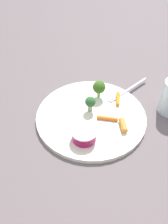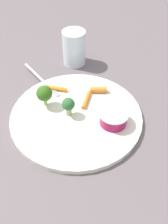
{
  "view_description": "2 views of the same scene",
  "coord_description": "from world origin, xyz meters",
  "views": [
    {
      "loc": [
        0.08,
        0.43,
        0.45
      ],
      "look_at": [
        0.02,
        0.0,
        0.03
      ],
      "focal_mm": 36.79,
      "sensor_mm": 36.0,
      "label": 1
    },
    {
      "loc": [
        0.4,
        0.0,
        0.42
      ],
      "look_at": [
        0.0,
        0.02,
        0.02
      ],
      "focal_mm": 40.63,
      "sensor_mm": 36.0,
      "label": 2
    }
  ],
  "objects": [
    {
      "name": "plate",
      "position": [
        0.0,
        0.0,
        0.01
      ],
      "size": [
        0.3,
        0.3,
        0.01
      ],
      "primitive_type": "cylinder",
      "color": "silver",
      "rests_on": "ground_plane"
    },
    {
      "name": "broccoli_floret_1",
      "position": [
        -0.0,
        -0.02,
        0.04
      ],
      "size": [
        0.03,
        0.03,
        0.05
      ],
      "color": "#92AD73",
      "rests_on": "plate"
    },
    {
      "name": "broccoli_floret_0",
      "position": [
        -0.03,
        -0.07,
        0.05
      ],
      "size": [
        0.04,
        0.04,
        0.05
      ],
      "color": "#82BF5C",
      "rests_on": "plate"
    },
    {
      "name": "drinking_glass",
      "position": [
        -0.22,
        0.0,
        0.05
      ],
      "size": [
        0.06,
        0.06,
        0.1
      ],
      "primitive_type": "cylinder",
      "color": "silver",
      "rests_on": "ground_plane"
    },
    {
      "name": "carrot_stick_2",
      "position": [
        -0.04,
        0.02,
        0.02
      ],
      "size": [
        0.06,
        0.03,
        0.01
      ],
      "primitive_type": "cylinder",
      "rotation": [
        1.57,
        0.0,
        1.27
      ],
      "color": "orange",
      "rests_on": "plate"
    },
    {
      "name": "carrot_stick_0",
      "position": [
        -0.07,
        0.06,
        0.02
      ],
      "size": [
        0.02,
        0.04,
        0.02
      ],
      "primitive_type": "cylinder",
      "rotation": [
        1.57,
        0.0,
        6.25
      ],
      "color": "orange",
      "rests_on": "plate"
    },
    {
      "name": "carrot_stick_1",
      "position": [
        -0.09,
        -0.05,
        0.02
      ],
      "size": [
        0.02,
        0.05,
        0.01
      ],
      "primitive_type": "cylinder",
      "rotation": [
        1.57,
        0.0,
        2.88
      ],
      "color": "orange",
      "rests_on": "plate"
    },
    {
      "name": "sauce_cup",
      "position": [
        0.03,
        0.08,
        0.03
      ],
      "size": [
        0.06,
        0.06,
        0.03
      ],
      "color": "#951145",
      "rests_on": "plate"
    },
    {
      "name": "fork",
      "position": [
        -0.13,
        -0.09,
        0.01
      ],
      "size": [
        0.14,
        0.1,
        0.0
      ],
      "color": "#B8B5C4",
      "rests_on": "plate"
    },
    {
      "name": "ground_plane",
      "position": [
        0.0,
        0.0,
        0.0
      ],
      "size": [
        2.4,
        2.4,
        0.0
      ],
      "primitive_type": "plane",
      "color": "#5E5456"
    }
  ]
}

